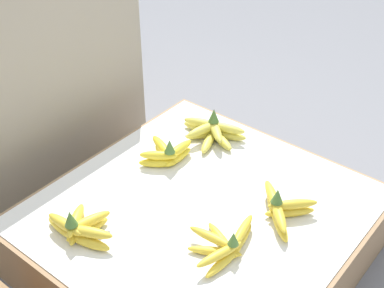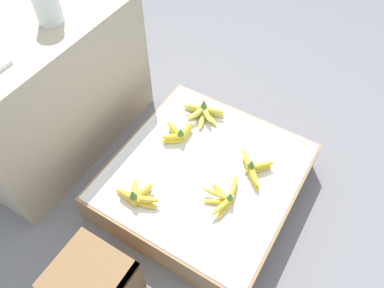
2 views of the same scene
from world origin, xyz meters
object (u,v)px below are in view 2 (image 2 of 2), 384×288
Objects in this scene: banana_bunch_front_midleft at (225,197)px; glass_jar at (46,4)px; banana_bunch_middle_midright at (178,134)px; banana_bunch_middle_right at (203,113)px; wooden_crate at (94,285)px; banana_bunch_front_midright at (253,168)px; banana_bunch_middle_left at (137,196)px.

glass_jar reaches higher than banana_bunch_front_midleft.
banana_bunch_middle_midright is 0.20m from banana_bunch_middle_right.
banana_bunch_front_midleft reaches higher than wooden_crate.
banana_bunch_middle_left is (-0.42, 0.39, 0.00)m from banana_bunch_front_midright.
banana_bunch_middle_right is at bearing 64.03° from banana_bunch_front_midright.
banana_bunch_middle_right is 0.92m from glass_jar.
banana_bunch_front_midleft is 1.06× the size of banana_bunch_middle_right.
banana_bunch_middle_midright reaches higher than wooden_crate.
banana_bunch_middle_midright is (-0.01, 0.43, 0.00)m from banana_bunch_front_midright.
glass_jar is (0.11, 0.97, 0.61)m from banana_bunch_front_midleft.
glass_jar reaches higher than banana_bunch_front_midright.
banana_bunch_front_midleft is at bearing -26.01° from wooden_crate.
banana_bunch_middle_left is (-0.21, 0.35, 0.01)m from banana_bunch_front_midleft.
banana_bunch_front_midleft is 1.34× the size of banana_bunch_front_midright.
glass_jar is (0.31, 0.63, 0.61)m from banana_bunch_middle_left.
banana_bunch_front_midleft is 1.38× the size of banana_bunch_middle_midright.
wooden_crate is at bearing -172.51° from banana_bunch_middle_left.
banana_bunch_middle_midright reaches higher than banana_bunch_front_midleft.
wooden_crate is 1.01m from banana_bunch_middle_right.
banana_bunch_middle_right is at bearing -10.24° from banana_bunch_middle_midright.
glass_jar is at bearing 43.64° from wooden_crate.
banana_bunch_middle_right is at bearing 3.03° from wooden_crate.
banana_bunch_middle_right is (0.20, -0.04, -0.00)m from banana_bunch_middle_midright.
wooden_crate is 1.30× the size of banana_bunch_middle_right.
banana_bunch_middle_left is (0.40, 0.05, 0.11)m from wooden_crate.
banana_bunch_front_midleft is at bearing -59.18° from banana_bunch_middle_left.
glass_jar is (0.71, 0.68, 0.71)m from wooden_crate.
banana_bunch_front_midleft is 1.16m from glass_jar.
wooden_crate is at bearing -173.70° from banana_bunch_middle_midright.
banana_bunch_middle_midright is at bearing 62.26° from banana_bunch_front_midleft.
banana_bunch_middle_midright is at bearing 169.76° from banana_bunch_middle_right.
wooden_crate is 0.89m from banana_bunch_front_midright.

